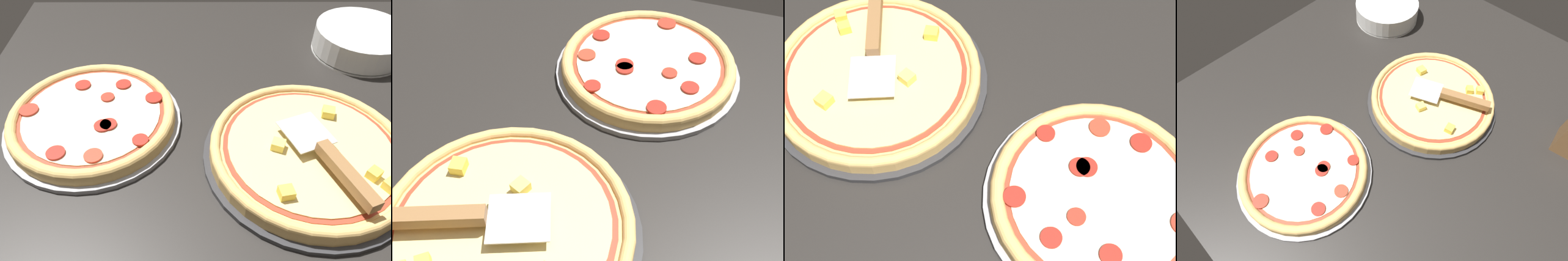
% 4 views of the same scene
% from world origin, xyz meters
% --- Properties ---
extents(ground_plane, '(1.37, 1.22, 0.04)m').
position_xyz_m(ground_plane, '(0.00, 0.00, -0.02)').
color(ground_plane, black).
extents(pizza_pan_front, '(0.38, 0.38, 0.01)m').
position_xyz_m(pizza_pan_front, '(0.06, -0.07, 0.01)').
color(pizza_pan_front, '#2D2D30').
rests_on(pizza_pan_front, ground_plane).
extents(pizza_front, '(0.35, 0.35, 0.04)m').
position_xyz_m(pizza_front, '(0.06, -0.07, 0.03)').
color(pizza_front, '#DBAD60').
rests_on(pizza_front, pizza_pan_front).
extents(pizza_pan_back, '(0.34, 0.34, 0.01)m').
position_xyz_m(pizza_pan_back, '(0.15, 0.33, 0.01)').
color(pizza_pan_back, '#939399').
rests_on(pizza_pan_back, ground_plane).
extents(pizza_back, '(0.32, 0.32, 0.03)m').
position_xyz_m(pizza_back, '(0.15, 0.33, 0.02)').
color(pizza_back, '#DBAD60').
rests_on(pizza_back, pizza_pan_back).
extents(serving_spatula, '(0.22, 0.13, 0.02)m').
position_xyz_m(serving_spatula, '(-0.00, -0.10, 0.06)').
color(serving_spatula, silver).
rests_on(serving_spatula, pizza_front).
extents(plate_stack, '(0.22, 0.22, 0.06)m').
position_xyz_m(plate_stack, '(0.42, -0.27, 0.03)').
color(plate_stack, white).
rests_on(plate_stack, ground_plane).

